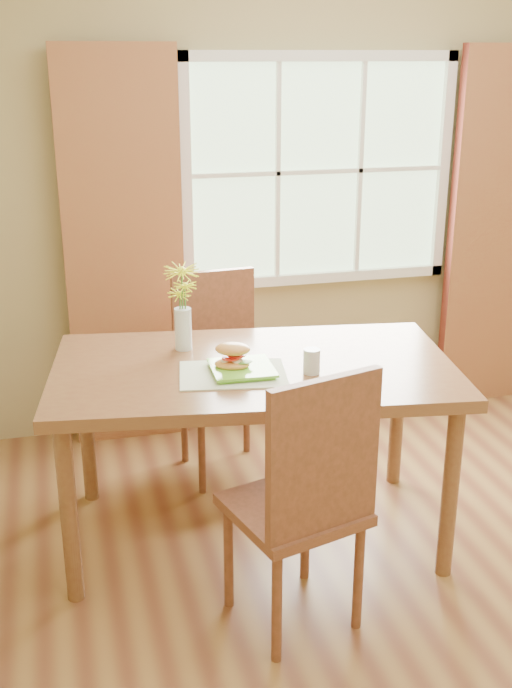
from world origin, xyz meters
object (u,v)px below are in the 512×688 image
object	(u,v)px
croissant_sandwich	(233,356)
water_glass	(312,362)
dining_table	(254,383)
chair_near	(308,495)
flower_vase	(182,299)
chair_far	(219,364)

from	to	relation	value
croissant_sandwich	water_glass	world-z (taller)	croissant_sandwich
croissant_sandwich	water_glass	bearing A→B (deg)	5.69
dining_table	croissant_sandwich	size ratio (longest dim) A/B	10.32
chair_near	flower_vase	world-z (taller)	flower_vase
chair_near	chair_far	bearing A→B (deg)	75.53
dining_table	croissant_sandwich	xyz separation A→B (m)	(-0.11, -0.07, 0.16)
dining_table	chair_near	distance (m)	0.73
croissant_sandwich	flower_vase	world-z (taller)	flower_vase
chair_far	flower_vase	bearing A→B (deg)	-124.95
dining_table	chair_far	size ratio (longest dim) A/B	1.74
chair_near	water_glass	xyz separation A→B (m)	(0.19, 0.55, 0.30)
water_glass	flower_vase	distance (m)	0.67
croissant_sandwich	flower_vase	size ratio (longest dim) A/B	0.45
dining_table	water_glass	distance (m)	0.30
chair_far	croissant_sandwich	bearing A→B (deg)	-102.25
chair_near	water_glass	size ratio (longest dim) A/B	10.18
dining_table	chair_near	world-z (taller)	chair_near
chair_near	croissant_sandwich	size ratio (longest dim) A/B	6.07
chair_near	flower_vase	bearing A→B (deg)	90.61
dining_table	chair_near	xyz separation A→B (m)	(0.03, -0.71, -0.16)
dining_table	chair_far	xyz separation A→B (m)	(-0.01, 0.71, -0.18)
flower_vase	croissant_sandwich	bearing A→B (deg)	-65.89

